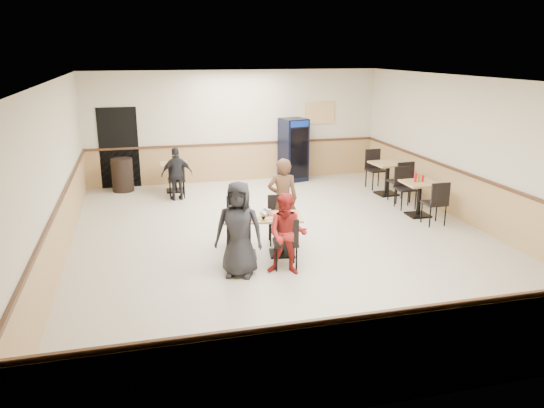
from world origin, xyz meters
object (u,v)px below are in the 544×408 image
object	(u,v)px
side_table_near	(419,194)
diner_man_opposite	(283,199)
main_table	(263,229)
lone_diner	(177,174)
diner_woman_right	(287,234)
pepsi_cooler	(293,150)
side_table_far	(388,173)
trash_bin	(122,175)
diner_woman_left	(239,229)
back_table	(175,173)

from	to	relation	value
side_table_near	diner_man_opposite	bearing A→B (deg)	-168.43
main_table	lone_diner	world-z (taller)	lone_diner
diner_woman_right	pepsi_cooler	world-z (taller)	pepsi_cooler
side_table_far	lone_diner	bearing A→B (deg)	170.90
pepsi_cooler	trash_bin	distance (m)	4.60
side_table_near	pepsi_cooler	xyz separation A→B (m)	(-1.71, 3.85, 0.35)
diner_man_opposite	trash_bin	size ratio (longest dim) A/B	1.85
diner_woman_left	side_table_far	xyz separation A→B (m)	(4.54, 3.95, -0.23)
diner_man_opposite	lone_diner	world-z (taller)	diner_man_opposite
main_table	lone_diner	bearing A→B (deg)	115.52
pepsi_cooler	trash_bin	bearing A→B (deg)	167.77
diner_woman_right	diner_woman_left	bearing A→B (deg)	-166.25
diner_woman_right	lone_diner	bearing A→B (deg)	128.72
lone_diner	side_table_far	world-z (taller)	lone_diner
diner_man_opposite	side_table_far	world-z (taller)	diner_man_opposite
diner_woman_left	pepsi_cooler	size ratio (longest dim) A/B	0.90
trash_bin	pepsi_cooler	bearing A→B (deg)	0.54
main_table	diner_woman_left	bearing A→B (deg)	-117.90
side_table_near	back_table	world-z (taller)	side_table_near
trash_bin	diner_woman_left	bearing A→B (deg)	-72.44
diner_man_opposite	side_table_near	distance (m)	3.35
diner_woman_left	side_table_near	bearing A→B (deg)	47.08
diner_woman_right	side_table_near	xyz separation A→B (m)	(3.64, 2.28, -0.17)
main_table	side_table_near	bearing A→B (deg)	29.70
diner_woman_left	lone_diner	distance (m)	4.81
main_table	side_table_far	world-z (taller)	side_table_far
side_table_near	side_table_far	distance (m)	1.81
diner_man_opposite	back_table	size ratio (longest dim) A/B	2.14
side_table_near	back_table	distance (m)	6.08
back_table	trash_bin	size ratio (longest dim) A/B	0.86
pepsi_cooler	trash_bin	size ratio (longest dim) A/B	2.02
side_table_near	pepsi_cooler	world-z (taller)	pepsi_cooler
side_table_near	pepsi_cooler	bearing A→B (deg)	113.92
lone_diner	back_table	xyz separation A→B (m)	(-0.00, 0.83, -0.15)
diner_woman_right	main_table	bearing A→B (deg)	126.13
main_table	trash_bin	distance (m)	5.77
diner_man_opposite	side_table_near	world-z (taller)	diner_man_opposite
back_table	trash_bin	bearing A→B (deg)	164.89
diner_man_opposite	back_table	distance (m)	4.49
main_table	diner_man_opposite	size ratio (longest dim) A/B	0.92
diner_man_opposite	trash_bin	xyz separation A→B (m)	(-3.02, 4.48, -0.36)
side_table_near	back_table	bearing A→B (deg)	145.28
diner_woman_left	side_table_far	bearing A→B (deg)	62.16
pepsi_cooler	side_table_near	bearing A→B (deg)	-78.85
trash_bin	side_table_near	bearing A→B (deg)	-31.21
side_table_far	trash_bin	bearing A→B (deg)	162.66
main_table	trash_bin	xyz separation A→B (m)	(-2.45, 5.22, -0.06)
diner_woman_left	side_table_far	distance (m)	6.02
main_table	lone_diner	distance (m)	4.20
diner_woman_left	diner_man_opposite	xyz separation A→B (m)	(1.13, 1.48, 0.01)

